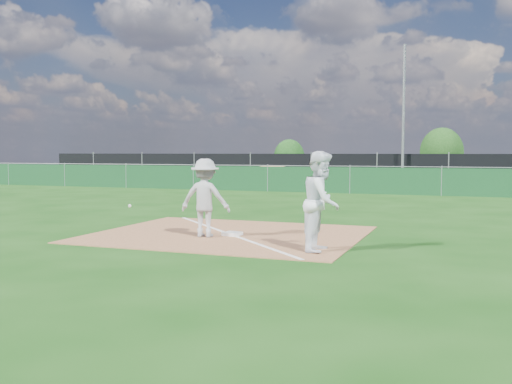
# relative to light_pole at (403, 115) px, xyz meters

# --- Properties ---
(ground) EXTENTS (90.00, 90.00, 0.00)m
(ground) POSITION_rel_light_pole_xyz_m (-1.50, -12.70, -4.00)
(ground) COLOR #133F0D
(ground) RESTS_ON ground
(infield_dirt) EXTENTS (6.00, 5.00, 0.02)m
(infield_dirt) POSITION_rel_light_pole_xyz_m (-1.50, -21.70, -3.99)
(infield_dirt) COLOR brown
(infield_dirt) RESTS_ON ground
(foul_line) EXTENTS (5.01, 5.01, 0.01)m
(foul_line) POSITION_rel_light_pole_xyz_m (-1.50, -21.70, -3.98)
(foul_line) COLOR white
(foul_line) RESTS_ON infield_dirt
(green_fence) EXTENTS (44.00, 0.05, 1.20)m
(green_fence) POSITION_rel_light_pole_xyz_m (-1.50, -7.70, -3.40)
(green_fence) COLOR #103E1D
(green_fence) RESTS_ON ground
(dirt_mound) EXTENTS (3.38, 2.60, 1.17)m
(dirt_mound) POSITION_rel_light_pole_xyz_m (-6.50, -4.20, -3.42)
(dirt_mound) COLOR #A47F4F
(dirt_mound) RESTS_ON ground
(black_fence) EXTENTS (46.00, 0.04, 1.80)m
(black_fence) POSITION_rel_light_pole_xyz_m (-1.50, 0.30, -3.10)
(black_fence) COLOR black
(black_fence) RESTS_ON ground
(parking_lot) EXTENTS (46.00, 9.00, 0.01)m
(parking_lot) POSITION_rel_light_pole_xyz_m (-1.50, 5.30, -4.00)
(parking_lot) COLOR black
(parking_lot) RESTS_ON ground
(light_pole) EXTENTS (0.16, 0.16, 8.00)m
(light_pole) POSITION_rel_light_pole_xyz_m (0.00, 0.00, 0.00)
(light_pole) COLOR slate
(light_pole) RESTS_ON ground
(first_base) EXTENTS (0.41, 0.41, 0.08)m
(first_base) POSITION_rel_light_pole_xyz_m (-1.32, -21.90, -3.94)
(first_base) COLOR white
(first_base) RESTS_ON infield_dirt
(play_at_first) EXTENTS (2.59, 0.77, 1.73)m
(play_at_first) POSITION_rel_light_pole_xyz_m (-1.81, -22.28, -3.12)
(play_at_first) COLOR #B7B8BA
(play_at_first) RESTS_ON infield_dirt
(runner) EXTENTS (0.74, 0.95, 1.91)m
(runner) POSITION_rel_light_pole_xyz_m (1.04, -23.09, -3.04)
(runner) COLOR white
(runner) RESTS_ON ground
(car_left) EXTENTS (4.94, 3.51, 1.56)m
(car_left) POSITION_rel_light_pole_xyz_m (-8.67, 3.83, -3.21)
(car_left) COLOR #B5B7BE
(car_left) RESTS_ON parking_lot
(car_mid) EXTENTS (4.27, 2.17, 1.34)m
(car_mid) POSITION_rel_light_pole_xyz_m (-2.70, 5.00, -3.32)
(car_mid) COLOR #101932
(car_mid) RESTS_ON parking_lot
(car_right) EXTENTS (4.47, 2.93, 1.20)m
(car_right) POSITION_rel_light_pole_xyz_m (5.18, 5.53, -3.39)
(car_right) COLOR black
(car_right) RESTS_ON parking_lot
(tree_left) EXTENTS (2.48, 2.48, 2.94)m
(tree_left) POSITION_rel_light_pole_xyz_m (-10.09, 10.47, -2.49)
(tree_left) COLOR #382316
(tree_left) RESTS_ON ground
(tree_mid) EXTENTS (3.13, 3.13, 3.71)m
(tree_mid) POSITION_rel_light_pole_xyz_m (1.62, 10.80, -2.09)
(tree_mid) COLOR #382316
(tree_mid) RESTS_ON ground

